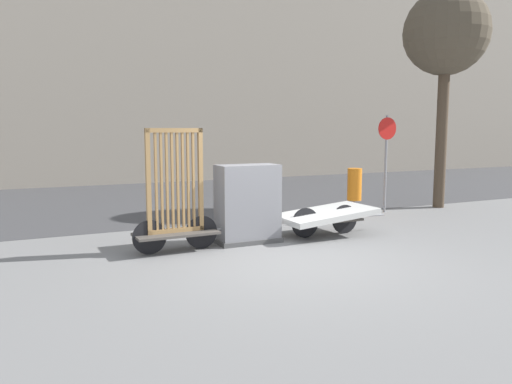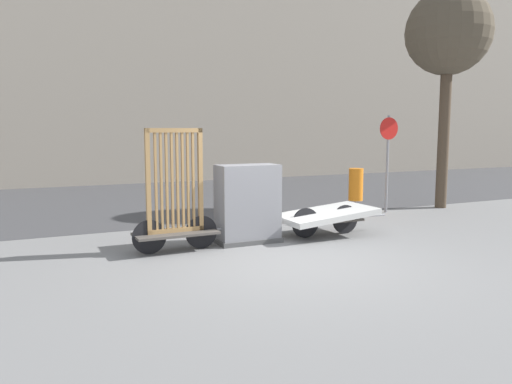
{
  "view_description": "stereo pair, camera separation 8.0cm",
  "coord_description": "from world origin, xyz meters",
  "px_view_note": "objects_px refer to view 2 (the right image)",
  "views": [
    {
      "loc": [
        -3.66,
        -6.31,
        1.96
      ],
      "look_at": [
        0.0,
        1.39,
        0.89
      ],
      "focal_mm": 35.0,
      "sensor_mm": 36.0,
      "label": 1
    },
    {
      "loc": [
        -3.58,
        -6.34,
        1.96
      ],
      "look_at": [
        0.0,
        1.39,
        0.89
      ],
      "focal_mm": 35.0,
      "sensor_mm": 36.0,
      "label": 2
    }
  ],
  "objects_px": {
    "utility_cabinet": "(248,206)",
    "street_tree": "(448,35)",
    "sign_post": "(388,150)",
    "bike_cart_with_mattress": "(326,215)",
    "trash_bin": "(356,185)",
    "bike_cart_with_bedframe": "(176,209)"
  },
  "relations": [
    {
      "from": "utility_cabinet",
      "to": "street_tree",
      "type": "bearing_deg",
      "value": 14.31
    },
    {
      "from": "street_tree",
      "to": "sign_post",
      "type": "bearing_deg",
      "value": -179.74
    },
    {
      "from": "bike_cart_with_mattress",
      "to": "street_tree",
      "type": "xyz_separation_m",
      "value": [
        4.5,
        1.65,
        3.87
      ]
    },
    {
      "from": "trash_bin",
      "to": "street_tree",
      "type": "bearing_deg",
      "value": 0.0
    },
    {
      "from": "bike_cart_with_bedframe",
      "to": "trash_bin",
      "type": "bearing_deg",
      "value": 17.75
    },
    {
      "from": "sign_post",
      "to": "street_tree",
      "type": "xyz_separation_m",
      "value": [
        1.74,
        0.01,
        2.77
      ]
    },
    {
      "from": "bike_cart_with_mattress",
      "to": "trash_bin",
      "type": "height_order",
      "value": "trash_bin"
    },
    {
      "from": "bike_cart_with_mattress",
      "to": "trash_bin",
      "type": "relative_size",
      "value": 2.07
    },
    {
      "from": "utility_cabinet",
      "to": "sign_post",
      "type": "bearing_deg",
      "value": 19.62
    },
    {
      "from": "sign_post",
      "to": "trash_bin",
      "type": "bearing_deg",
      "value": 179.49
    },
    {
      "from": "bike_cart_with_bedframe",
      "to": "street_tree",
      "type": "height_order",
      "value": "street_tree"
    },
    {
      "from": "utility_cabinet",
      "to": "bike_cart_with_mattress",
      "type": "bearing_deg",
      "value": -4.16
    },
    {
      "from": "bike_cart_with_bedframe",
      "to": "trash_bin",
      "type": "height_order",
      "value": "bike_cart_with_bedframe"
    },
    {
      "from": "bike_cart_with_mattress",
      "to": "trash_bin",
      "type": "xyz_separation_m",
      "value": [
        1.87,
        1.65,
        0.32
      ]
    },
    {
      "from": "bike_cart_with_mattress",
      "to": "sign_post",
      "type": "height_order",
      "value": "sign_post"
    },
    {
      "from": "bike_cart_with_mattress",
      "to": "sign_post",
      "type": "bearing_deg",
      "value": 30.68
    },
    {
      "from": "bike_cart_with_bedframe",
      "to": "bike_cart_with_mattress",
      "type": "bearing_deg",
      "value": -1.52
    },
    {
      "from": "bike_cart_with_bedframe",
      "to": "trash_bin",
      "type": "xyz_separation_m",
      "value": [
        4.73,
        1.65,
        -0.0
      ]
    },
    {
      "from": "utility_cabinet",
      "to": "trash_bin",
      "type": "height_order",
      "value": "utility_cabinet"
    },
    {
      "from": "utility_cabinet",
      "to": "street_tree",
      "type": "height_order",
      "value": "street_tree"
    },
    {
      "from": "bike_cart_with_mattress",
      "to": "utility_cabinet",
      "type": "bearing_deg",
      "value": 175.72
    },
    {
      "from": "bike_cart_with_bedframe",
      "to": "sign_post",
      "type": "bearing_deg",
      "value": 14.81
    }
  ]
}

